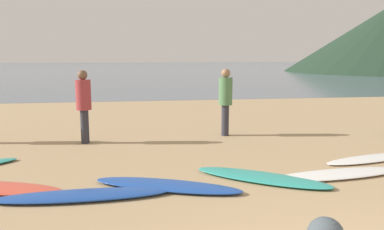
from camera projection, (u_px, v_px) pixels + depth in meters
ground_plane at (202, 121)px, 12.37m from camera, size 120.00×120.00×0.20m
ocean_water at (147, 67)px, 66.09m from camera, size 140.00×100.00×0.01m
surfboard_3 at (82, 195)px, 5.40m from camera, size 2.54×0.52×0.10m
surfboard_4 at (167, 185)px, 5.82m from camera, size 2.40×1.40×0.10m
surfboard_5 at (261, 177)px, 6.22m from camera, size 2.22×1.79×0.09m
surfboard_6 at (337, 174)px, 6.40m from camera, size 2.57×0.78×0.08m
surfboard_7 at (372, 158)px, 7.40m from camera, size 2.26×0.94×0.06m
person_0 at (84, 101)px, 8.68m from camera, size 0.35×0.35×1.72m
person_1 at (225, 96)px, 9.53m from camera, size 0.35×0.35×1.72m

